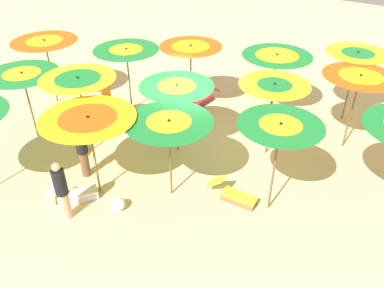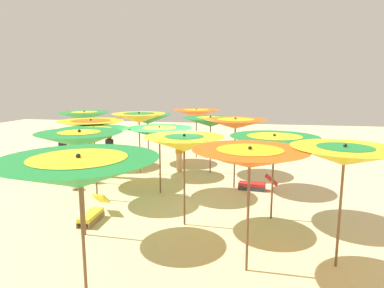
% 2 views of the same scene
% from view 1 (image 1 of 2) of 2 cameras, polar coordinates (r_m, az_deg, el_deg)
% --- Properties ---
extents(ground, '(40.57, 40.57, 0.04)m').
position_cam_1_polar(ground, '(11.96, -0.64, -0.44)').
color(ground, beige).
extents(beach_umbrella_0, '(1.95, 1.95, 2.41)m').
position_cam_1_polar(beach_umbrella_0, '(13.45, 23.01, 11.54)').
color(beach_umbrella_0, brown).
rests_on(beach_umbrella_0, ground).
extents(beach_umbrella_1, '(2.24, 2.24, 2.25)m').
position_cam_1_polar(beach_umbrella_1, '(12.98, 12.26, 11.82)').
color(beach_umbrella_1, brown).
rests_on(beach_umbrella_1, ground).
extents(beach_umbrella_2, '(2.05, 2.05, 2.40)m').
position_cam_1_polar(beach_umbrella_2, '(13.00, -0.19, 13.53)').
color(beach_umbrella_2, brown).
rests_on(beach_umbrella_2, ground).
extents(beach_umbrella_3, '(2.17, 2.17, 2.26)m').
position_cam_1_polar(beach_umbrella_3, '(13.31, -9.56, 12.82)').
color(beach_umbrella_3, brown).
rests_on(beach_umbrella_3, ground).
extents(beach_umbrella_4, '(2.23, 2.23, 2.35)m').
position_cam_1_polar(beach_umbrella_4, '(14.51, -20.69, 13.37)').
color(beach_umbrella_4, brown).
rests_on(beach_umbrella_4, ground).
extents(beach_umbrella_5, '(2.08, 2.08, 2.39)m').
position_cam_1_polar(beach_umbrella_5, '(11.84, 23.33, 8.44)').
color(beach_umbrella_5, brown).
rests_on(beach_umbrella_5, ground).
extents(beach_umbrella_6, '(1.94, 1.94, 2.30)m').
position_cam_1_polar(beach_umbrella_6, '(10.86, 11.90, 7.68)').
color(beach_umbrella_6, brown).
rests_on(beach_umbrella_6, ground).
extents(beach_umbrella_7, '(2.08, 2.08, 2.19)m').
position_cam_1_polar(beach_umbrella_7, '(10.81, -2.25, 7.76)').
color(beach_umbrella_7, brown).
rests_on(beach_umbrella_7, ground).
extents(beach_umbrella_8, '(2.07, 2.07, 2.43)m').
position_cam_1_polar(beach_umbrella_8, '(11.10, -16.29, 8.42)').
color(beach_umbrella_8, brown).
rests_on(beach_umbrella_8, ground).
extents(beach_umbrella_9, '(2.13, 2.13, 2.21)m').
position_cam_1_polar(beach_umbrella_9, '(12.52, -23.50, 8.61)').
color(beach_umbrella_9, brown).
rests_on(beach_umbrella_9, ground).
extents(beach_umbrella_11, '(1.90, 1.90, 2.49)m').
position_cam_1_polar(beach_umbrella_11, '(8.68, 12.73, 1.85)').
color(beach_umbrella_11, brown).
rests_on(beach_umbrella_11, ground).
extents(beach_umbrella_12, '(2.09, 2.09, 2.24)m').
position_cam_1_polar(beach_umbrella_12, '(9.06, -3.37, 2.54)').
color(beach_umbrella_12, brown).
rests_on(beach_umbrella_12, ground).
extents(beach_umbrella_13, '(2.27, 2.27, 2.29)m').
position_cam_1_polar(beach_umbrella_13, '(9.41, -14.92, 2.99)').
color(beach_umbrella_13, brown).
rests_on(beach_umbrella_13, ground).
extents(lounger_0, '(0.37, 1.33, 0.59)m').
position_cam_1_polar(lounger_0, '(9.97, 6.34, -7.31)').
color(lounger_0, olive).
rests_on(lounger_0, ground).
extents(lounger_1, '(1.30, 0.49, 0.56)m').
position_cam_1_polar(lounger_1, '(14.30, 1.86, 6.81)').
color(lounger_1, '#333338').
rests_on(lounger_1, ground).
extents(lounger_2, '(1.22, 1.04, 0.67)m').
position_cam_1_polar(lounger_2, '(10.36, -17.00, -7.02)').
color(lounger_2, silver).
rests_on(lounger_2, ground).
extents(beachgoer_0, '(0.30, 0.30, 1.63)m').
position_cam_1_polar(beachgoer_0, '(12.92, -12.31, 6.04)').
color(beachgoer_0, '#D8A87F').
rests_on(beachgoer_0, ground).
extents(beachgoer_1, '(0.30, 0.30, 1.62)m').
position_cam_1_polar(beachgoer_1, '(9.54, -18.57, -6.44)').
color(beachgoer_1, '#D8A87F').
rests_on(beachgoer_1, ground).
extents(beachgoer_2, '(0.30, 0.30, 1.66)m').
position_cam_1_polar(beachgoer_2, '(10.72, -15.81, -0.73)').
color(beachgoer_2, brown).
rests_on(beachgoer_2, ground).
extents(beach_ball, '(0.35, 0.35, 0.35)m').
position_cam_1_polar(beach_ball, '(9.87, -10.76, -8.57)').
color(beach_ball, white).
rests_on(beach_ball, ground).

